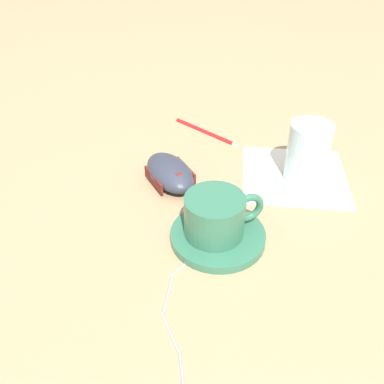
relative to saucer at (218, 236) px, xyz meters
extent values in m
plane|color=#9E7F5B|center=(-0.12, -0.01, -0.01)|extent=(3.00, 3.00, 0.00)
cylinder|color=#2D664C|center=(0.00, 0.00, 0.00)|extent=(0.13, 0.13, 0.01)
cylinder|color=#2D664C|center=(0.00, 0.00, 0.03)|extent=(0.08, 0.08, 0.06)
torus|color=#2D664C|center=(-0.03, 0.03, 0.04)|extent=(0.04, 0.04, 0.04)
ellipsoid|color=#2D3342|center=(-0.08, -0.13, 0.01)|extent=(0.11, 0.13, 0.04)
cylinder|color=#591E19|center=(-0.06, -0.10, 0.02)|extent=(0.01, 0.01, 0.01)
cube|color=#591E19|center=(-0.10, -0.11, 0.01)|extent=(0.03, 0.05, 0.02)
cube|color=#591E19|center=(-0.05, -0.14, 0.01)|extent=(0.03, 0.05, 0.02)
cylinder|color=gray|center=(-0.03, -0.05, 0.00)|extent=(0.03, 0.05, 0.00)
cylinder|color=gray|center=(0.01, -0.02, 0.00)|extent=(0.05, 0.02, 0.00)
cylinder|color=gray|center=(0.06, -0.01, 0.00)|extent=(0.05, 0.01, 0.00)
cylinder|color=gray|center=(0.11, -0.01, 0.00)|extent=(0.05, 0.02, 0.00)
cylinder|color=gray|center=(0.15, 0.02, 0.00)|extent=(0.04, 0.05, 0.00)
cylinder|color=gray|center=(0.19, 0.06, 0.00)|extent=(0.04, 0.04, 0.00)
sphere|color=gray|center=(-0.05, -0.08, 0.00)|extent=(0.00, 0.00, 0.00)
sphere|color=gray|center=(-0.02, -0.03, 0.00)|extent=(0.00, 0.00, 0.00)
sphere|color=gray|center=(0.03, -0.01, 0.00)|extent=(0.00, 0.00, 0.00)
sphere|color=gray|center=(0.09, -0.02, 0.00)|extent=(0.00, 0.00, 0.00)
sphere|color=gray|center=(0.14, 0.00, 0.00)|extent=(0.00, 0.00, 0.00)
sphere|color=gray|center=(0.17, 0.05, 0.00)|extent=(0.00, 0.00, 0.00)
cube|color=silver|center=(-0.19, 0.04, 0.00)|extent=(0.22, 0.22, 0.00)
cylinder|color=silver|center=(-0.20, 0.05, 0.04)|extent=(0.07, 0.07, 0.09)
cylinder|color=#B21919|center=(-0.25, -0.16, 0.00)|extent=(0.04, 0.14, 0.01)
cone|color=silver|center=(-0.23, -0.09, 0.00)|extent=(0.01, 0.01, 0.01)
camera|label=1|loc=(0.38, 0.19, 0.39)|focal=40.00mm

